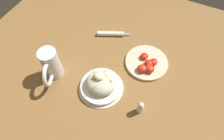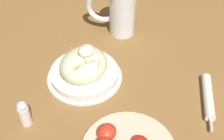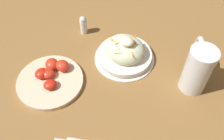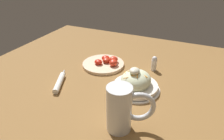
% 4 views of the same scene
% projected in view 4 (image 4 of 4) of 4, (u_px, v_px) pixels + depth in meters
% --- Properties ---
extents(ground_plane, '(1.43, 1.43, 0.00)m').
position_uv_depth(ground_plane, '(109.00, 90.00, 0.92)').
color(ground_plane, olive).
extents(salad_plate, '(0.21, 0.21, 0.11)m').
position_uv_depth(salad_plate, '(136.00, 83.00, 0.90)').
color(salad_plate, white).
rests_on(salad_plate, ground_plane).
extents(beer_mug, '(0.10, 0.15, 0.16)m').
position_uv_depth(beer_mug, '(121.00, 111.00, 0.68)').
color(beer_mug, white).
rests_on(beer_mug, ground_plane).
extents(napkin_roll, '(0.18, 0.09, 0.03)m').
position_uv_depth(napkin_roll, '(59.00, 82.00, 0.95)').
color(napkin_roll, white).
rests_on(napkin_roll, ground_plane).
extents(tomato_plate, '(0.22, 0.22, 0.05)m').
position_uv_depth(tomato_plate, '(105.00, 63.00, 1.11)').
color(tomato_plate, beige).
rests_on(tomato_plate, ground_plane).
extents(salt_shaker, '(0.03, 0.03, 0.08)m').
position_uv_depth(salt_shaker, '(154.00, 63.00, 1.05)').
color(salt_shaker, white).
rests_on(salt_shaker, ground_plane).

